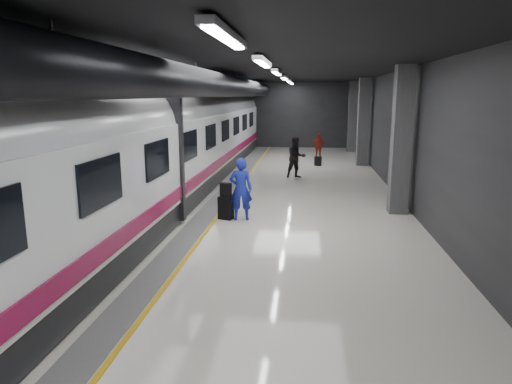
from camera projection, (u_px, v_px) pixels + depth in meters
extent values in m
plane|color=silver|center=(245.00, 225.00, 12.90)|extent=(40.00, 40.00, 0.00)
cube|color=black|center=(244.00, 61.00, 11.96)|extent=(10.00, 40.00, 0.02)
cube|color=#28282B|center=(284.00, 115.00, 31.87)|extent=(10.00, 0.02, 4.50)
cube|color=#28282B|center=(71.00, 144.00, 12.98)|extent=(0.02, 40.00, 4.50)
cube|color=#28282B|center=(434.00, 149.00, 11.88)|extent=(0.02, 40.00, 4.50)
cube|color=slate|center=(198.00, 224.00, 13.05)|extent=(0.65, 39.80, 0.01)
cube|color=gold|center=(212.00, 224.00, 13.00)|extent=(0.10, 39.80, 0.01)
cylinder|color=black|center=(196.00, 82.00, 12.22)|extent=(0.80, 38.00, 0.80)
cube|color=silver|center=(226.00, 35.00, 6.09)|extent=(0.22, 2.60, 0.10)
cube|color=silver|center=(263.00, 62.00, 10.95)|extent=(0.22, 2.60, 0.10)
cube|color=silver|center=(277.00, 72.00, 15.81)|extent=(0.22, 2.60, 0.10)
cube|color=silver|center=(284.00, 77.00, 20.67)|extent=(0.22, 2.60, 0.10)
cube|color=silver|center=(289.00, 81.00, 25.53)|extent=(0.22, 2.60, 0.10)
cube|color=silver|center=(292.00, 83.00, 29.41)|extent=(0.22, 2.60, 0.10)
cube|color=#515154|center=(401.00, 141.00, 13.88)|extent=(0.55, 0.55, 4.50)
cube|color=#515154|center=(363.00, 122.00, 23.60)|extent=(0.55, 0.55, 4.50)
cube|color=#515154|center=(352.00, 117.00, 29.43)|extent=(0.55, 0.55, 4.50)
cube|color=black|center=(134.00, 210.00, 13.19)|extent=(2.80, 38.00, 0.60)
cube|color=white|center=(131.00, 162.00, 12.89)|extent=(2.90, 38.00, 2.20)
cylinder|color=white|center=(129.00, 129.00, 12.70)|extent=(2.80, 38.00, 2.80)
cube|color=maroon|center=(182.00, 191.00, 12.90)|extent=(0.04, 38.00, 0.35)
cube|color=black|center=(130.00, 154.00, 12.84)|extent=(3.05, 0.25, 3.80)
cube|color=black|center=(101.00, 183.00, 7.79)|extent=(0.05, 1.60, 0.85)
cube|color=black|center=(158.00, 159.00, 10.71)|extent=(0.05, 1.60, 0.85)
cube|color=black|center=(190.00, 145.00, 13.62)|extent=(0.05, 1.60, 0.85)
cube|color=black|center=(211.00, 136.00, 16.54)|extent=(0.05, 1.60, 0.85)
cube|color=black|center=(226.00, 130.00, 19.45)|extent=(0.05, 1.60, 0.85)
cube|color=black|center=(236.00, 126.00, 22.37)|extent=(0.05, 1.60, 0.85)
cube|color=black|center=(245.00, 122.00, 25.28)|extent=(0.05, 1.60, 0.85)
cube|color=black|center=(251.00, 119.00, 28.20)|extent=(0.05, 1.60, 0.85)
imported|color=#1A37C5|center=(241.00, 189.00, 13.32)|extent=(0.73, 0.54, 1.85)
cube|color=black|center=(226.00, 208.00, 13.50)|extent=(0.48, 0.39, 0.68)
cube|color=black|center=(226.00, 190.00, 13.36)|extent=(0.35, 0.24, 0.42)
imported|color=black|center=(296.00, 157.00, 20.15)|extent=(1.09, 0.98, 1.83)
imported|color=maroon|center=(318.00, 146.00, 25.99)|extent=(0.94, 0.55, 1.50)
cube|color=black|center=(318.00, 161.00, 23.77)|extent=(0.39, 0.33, 0.48)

